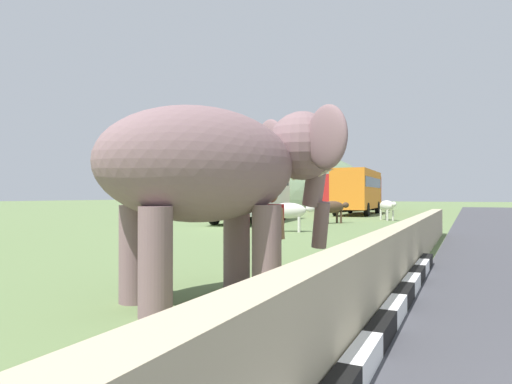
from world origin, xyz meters
name	(u,v)px	position (x,y,z in m)	size (l,w,h in m)	color
barrier_parapet	(355,291)	(2.00, 3.70, 0.50)	(28.00, 0.36, 1.00)	tan
elephant	(223,169)	(2.91, 5.90, 1.95)	(3.95, 3.52, 2.97)	#795C60
person_handler	(271,232)	(4.01, 5.60, 0.93)	(0.39, 0.62, 1.66)	navy
bus_white	(251,186)	(19.71, 13.80, 2.08)	(8.40, 3.55, 3.50)	silver
bus_orange	(358,189)	(32.32, 10.59, 2.08)	(9.02, 2.96, 3.50)	orange
bus_red	(350,190)	(40.81, 13.27, 2.08)	(9.70, 4.57, 3.50)	#B21E1E
cow_near	(289,211)	(14.49, 9.40, 0.87)	(1.08, 1.91, 1.23)	beige
cow_mid	(333,208)	(20.81, 9.31, 0.87)	(1.77, 1.46, 1.23)	#473323
cow_far	(387,206)	(25.21, 7.15, 0.87)	(1.78, 1.44, 1.23)	beige
hill_east	(278,206)	(55.00, 27.12, 0.00)	(35.21, 28.17, 16.17)	#617955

